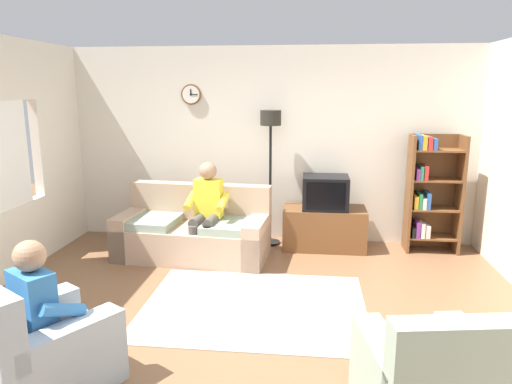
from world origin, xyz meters
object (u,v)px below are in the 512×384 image
(bookshelf, at_px, (430,192))
(tv_stand, at_px, (324,228))
(person_on_couch, at_px, (206,206))
(tv, at_px, (325,192))
(couch, at_px, (194,233))
(armchair_near_window, at_px, (39,351))
(floor_lamp, at_px, (271,140))
(person_in_left_armchair, at_px, (47,306))

(bookshelf, bearing_deg, tv_stand, -176.97)
(person_on_couch, bearing_deg, tv, 22.45)
(couch, xyz_separation_m, tv_stand, (1.68, 0.53, -0.03))
(bookshelf, relative_size, armchair_near_window, 1.33)
(tv, distance_m, armchair_near_window, 3.98)
(tv_stand, xyz_separation_m, floor_lamp, (-0.75, 0.10, 1.17))
(bookshelf, bearing_deg, floor_lamp, 179.27)
(couch, relative_size, person_on_couch, 1.59)
(person_in_left_armchair, bearing_deg, floor_lamp, 68.63)
(tv, bearing_deg, bookshelf, 4.05)
(armchair_near_window, xyz_separation_m, person_on_couch, (0.64, 2.72, 0.41))
(couch, height_order, armchair_near_window, same)
(bookshelf, relative_size, floor_lamp, 0.84)
(tv_stand, height_order, person_on_couch, person_on_couch)
(couch, distance_m, armchair_near_window, 2.86)
(armchair_near_window, bearing_deg, floor_lamp, 68.37)
(bookshelf, xyz_separation_m, person_on_couch, (-2.84, -0.71, -0.10))
(couch, relative_size, tv, 3.28)
(person_on_couch, bearing_deg, bookshelf, 13.98)
(bookshelf, distance_m, person_in_left_armchair, 4.80)
(tv, height_order, floor_lamp, floor_lamp)
(armchair_near_window, height_order, person_on_couch, person_on_couch)
(tv, distance_m, floor_lamp, 1.01)
(couch, height_order, bookshelf, bookshelf)
(couch, bearing_deg, person_on_couch, -28.61)
(floor_lamp, height_order, armchair_near_window, floor_lamp)
(tv_stand, relative_size, person_in_left_armchair, 0.98)
(tv, xyz_separation_m, person_on_couch, (-1.48, -0.61, -0.08))
(person_in_left_armchair, bearing_deg, tv_stand, 57.77)
(couch, height_order, tv, tv)
(bookshelf, bearing_deg, tv, -175.95)
(bookshelf, distance_m, armchair_near_window, 4.91)
(tv, height_order, person_in_left_armchair, person_in_left_armchair)
(bookshelf, relative_size, person_on_couch, 1.25)
(person_on_couch, bearing_deg, couch, 151.39)
(tv_stand, bearing_deg, bookshelf, 3.03)
(tv_stand, xyz_separation_m, armchair_near_window, (-2.12, -3.36, 0.01))
(armchair_near_window, bearing_deg, person_on_couch, 76.83)
(floor_lamp, bearing_deg, tv, -9.40)
(tv, relative_size, floor_lamp, 0.32)
(couch, height_order, floor_lamp, floor_lamp)
(tv_stand, relative_size, person_on_couch, 0.89)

